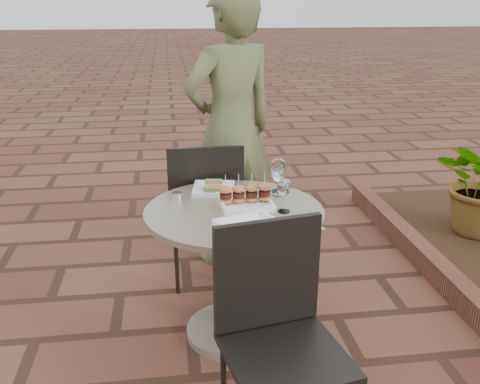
{
  "coord_description": "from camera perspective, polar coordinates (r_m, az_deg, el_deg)",
  "views": [
    {
      "loc": [
        -0.07,
        -2.53,
        1.73
      ],
      "look_at": [
        0.26,
        -0.08,
        0.82
      ],
      "focal_mm": 40.0,
      "sensor_mm": 36.0,
      "label": 1
    }
  ],
  "objects": [
    {
      "name": "plate_salmon",
      "position": [
        2.92,
        -2.81,
        0.42
      ],
      "size": [
        0.25,
        0.25,
        0.06
      ],
      "rotation": [
        0.0,
        0.0,
        -0.15
      ],
      "color": "white",
      "rests_on": "cafe_table"
    },
    {
      "name": "plate_sliders",
      "position": [
        2.72,
        0.55,
        -0.55
      ],
      "size": [
        0.27,
        0.27,
        0.17
      ],
      "rotation": [
        0.0,
        0.0,
        0.06
      ],
      "color": "white",
      "rests_on": "cafe_table"
    },
    {
      "name": "wine_glass_right",
      "position": [
        2.61,
        4.75,
        0.4
      ],
      "size": [
        0.07,
        0.07,
        0.17
      ],
      "color": "white",
      "rests_on": "cafe_table"
    },
    {
      "name": "wine_glass_far",
      "position": [
        2.83,
        4.11,
        1.85
      ],
      "size": [
        0.07,
        0.07,
        0.16
      ],
      "color": "white",
      "rests_on": "cafe_table"
    },
    {
      "name": "plate_tuna",
      "position": [
        2.43,
        1.18,
        -3.78
      ],
      "size": [
        0.34,
        0.34,
        0.03
      ],
      "rotation": [
        0.0,
        0.0,
        0.34
      ],
      "color": "white",
      "rests_on": "cafe_table"
    },
    {
      "name": "cafe_table",
      "position": [
        2.77,
        -0.62,
        -6.56
      ],
      "size": [
        0.9,
        0.9,
        0.73
      ],
      "color": "gray",
      "rests_on": "ground"
    },
    {
      "name": "chair_far",
      "position": [
        3.25,
        -3.72,
        -1.21
      ],
      "size": [
        0.44,
        0.44,
        0.93
      ],
      "rotation": [
        0.0,
        0.0,
        3.15
      ],
      "color": "black",
      "rests_on": "ground"
    },
    {
      "name": "diner",
      "position": [
        3.51,
        -1.0,
        6.64
      ],
      "size": [
        0.78,
        0.67,
        1.82
      ],
      "primitive_type": "imported",
      "rotation": [
        0.0,
        0.0,
        3.56
      ],
      "color": "#535A31",
      "rests_on": "ground"
    },
    {
      "name": "chair_near",
      "position": [
        2.13,
        3.94,
        -13.52
      ],
      "size": [
        0.52,
        0.52,
        0.93
      ],
      "rotation": [
        0.0,
        0.0,
        0.19
      ],
      "color": "black",
      "rests_on": "ground"
    },
    {
      "name": "wine_glass_mid",
      "position": [
        2.88,
        4.11,
        2.6
      ],
      "size": [
        0.08,
        0.08,
        0.19
      ],
      "color": "white",
      "rests_on": "cafe_table"
    },
    {
      "name": "steel_ramekin",
      "position": [
        2.8,
        -6.74,
        -0.46
      ],
      "size": [
        0.06,
        0.06,
        0.04
      ],
      "primitive_type": "cylinder",
      "rotation": [
        0.0,
        0.0,
        -0.08
      ],
      "color": "silver",
      "rests_on": "cafe_table"
    },
    {
      "name": "cutlery_set",
      "position": [
        2.52,
        6.97,
        -3.36
      ],
      "size": [
        0.18,
        0.24,
        0.0
      ],
      "primitive_type": null,
      "rotation": [
        0.0,
        0.0,
        0.42
      ],
      "color": "silver",
      "rests_on": "cafe_table"
    },
    {
      "name": "ground",
      "position": [
        3.07,
        -5.23,
        -14.27
      ],
      "size": [
        60.0,
        60.0,
        0.0
      ],
      "primitive_type": "plane",
      "color": "brown",
      "rests_on": "ground"
    },
    {
      "name": "planter_curb",
      "position": [
        3.68,
        20.43,
        -7.95
      ],
      "size": [
        0.12,
        3.0,
        0.15
      ],
      "primitive_type": "cube",
      "color": "brown",
      "rests_on": "ground"
    }
  ]
}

